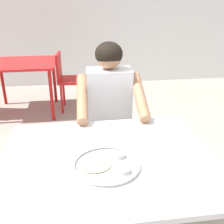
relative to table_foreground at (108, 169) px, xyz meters
The scene contains 6 objects.
table_foreground is the anchor object (origin of this frame).
thali_tray 0.12m from the table_foreground, 104.97° to the right, with size 0.34×0.34×0.03m.
chair_foreground 0.91m from the table_foreground, 83.08° to the left, with size 0.45×0.44×0.87m.
diner_foreground 0.68m from the table_foreground, 81.40° to the left, with size 0.50×0.56×1.21m.
table_background_red 2.61m from the table_foreground, 108.77° to the left, with size 0.88×0.82×0.71m.
chair_red_right 2.51m from the table_foreground, 95.78° to the left, with size 0.42×0.41×0.81m.
Camera 1 is at (-0.16, -1.09, 1.50)m, focal length 42.78 mm.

